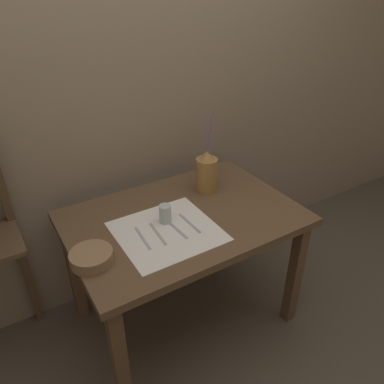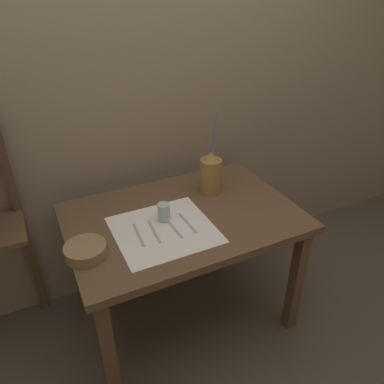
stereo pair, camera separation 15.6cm
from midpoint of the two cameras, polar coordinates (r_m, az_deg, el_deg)
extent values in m
plane|color=brown|center=(2.36, -3.10, -18.24)|extent=(12.00, 12.00, 0.00)
cube|color=gray|center=(2.10, -10.87, 14.05)|extent=(7.00, 0.06, 2.40)
cube|color=brown|center=(1.90, -3.68, -4.12)|extent=(1.15, 0.78, 0.04)
cube|color=brown|center=(1.79, -13.64, -23.89)|extent=(0.06, 0.06, 0.68)
cube|color=brown|center=(2.17, 13.40, -12.06)|extent=(0.06, 0.06, 0.68)
cube|color=brown|center=(2.25, -19.44, -11.32)|extent=(0.06, 0.06, 0.68)
cube|color=brown|center=(2.56, 3.23, -3.75)|extent=(0.06, 0.06, 0.68)
cube|color=brown|center=(2.15, -27.31, -5.36)|extent=(0.04, 0.04, 1.28)
cube|color=white|center=(1.78, -6.34, -6.04)|extent=(0.46, 0.44, 0.00)
cylinder|color=olive|center=(2.05, 0.06, 2.56)|extent=(0.12, 0.12, 0.19)
cone|color=olive|center=(2.00, 0.06, 5.61)|extent=(0.09, 0.09, 0.05)
cylinder|color=slate|center=(1.95, 0.41, 7.65)|extent=(0.01, 0.02, 0.12)
cylinder|color=slate|center=(1.95, 0.46, 9.26)|extent=(0.01, 0.04, 0.22)
cylinder|color=slate|center=(1.95, 0.57, 8.84)|extent=(0.03, 0.02, 0.19)
cylinder|color=slate|center=(1.95, -0.16, 9.16)|extent=(0.01, 0.03, 0.21)
cylinder|color=slate|center=(1.95, 0.24, 8.78)|extent=(0.02, 0.03, 0.18)
cylinder|color=#8E6B47|center=(1.66, -17.73, -9.55)|extent=(0.18, 0.18, 0.05)
cylinder|color=#B7C1BC|center=(1.82, -6.56, -3.37)|extent=(0.06, 0.06, 0.09)
cube|color=#A8A8AD|center=(1.75, -10.10, -6.99)|extent=(0.03, 0.18, 0.00)
cube|color=#A8A8AD|center=(1.76, -7.78, -6.38)|extent=(0.02, 0.18, 0.00)
cube|color=#A8A8AD|center=(1.79, -4.92, -5.65)|extent=(0.02, 0.18, 0.00)
sphere|color=#A8A8AD|center=(1.85, -6.37, -4.19)|extent=(0.02, 0.02, 0.02)
cube|color=#A8A8AD|center=(1.82, -2.83, -4.81)|extent=(0.02, 0.18, 0.00)
camera|label=1|loc=(0.08, -92.42, -1.42)|focal=35.00mm
camera|label=2|loc=(0.08, 87.58, 1.42)|focal=35.00mm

